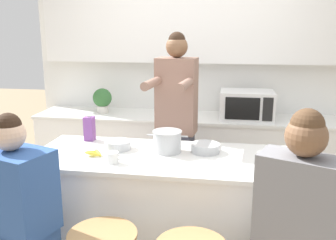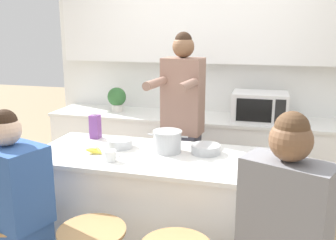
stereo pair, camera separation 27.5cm
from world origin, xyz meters
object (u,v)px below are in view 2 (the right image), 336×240
object	(u,v)px
microwave	(260,107)
juice_carton	(95,126)
person_wrapped_blanket	(15,222)
fruit_bowl	(206,149)
coffee_cup_near	(110,156)
potted_plant	(117,98)
cooking_pot	(167,141)
person_cooking	(182,135)
banana_bunch	(95,151)
kitchen_island	(165,212)

from	to	relation	value
microwave	juice_carton	bearing A→B (deg)	-140.58
person_wrapped_blanket	fruit_bowl	bearing A→B (deg)	56.37
person_wrapped_blanket	microwave	bearing A→B (deg)	73.93
coffee_cup_near	potted_plant	xyz separation A→B (m)	(-0.63, 1.61, 0.09)
cooking_pot	coffee_cup_near	size ratio (longest dim) A/B	2.61
coffee_cup_near	microwave	world-z (taller)	microwave
juice_carton	potted_plant	bearing A→B (deg)	103.76
person_cooking	banana_bunch	distance (m)	0.86
person_cooking	coffee_cup_near	size ratio (longest dim) A/B	15.16
banana_bunch	microwave	size ratio (longest dim) A/B	0.27
fruit_bowl	potted_plant	world-z (taller)	potted_plant
person_wrapped_blanket	microwave	distance (m)	2.53
fruit_bowl	juice_carton	size ratio (longest dim) A/B	1.01
kitchen_island	cooking_pot	xyz separation A→B (m)	(-0.01, 0.09, 0.53)
person_wrapped_blanket	juice_carton	distance (m)	1.06
kitchen_island	fruit_bowl	xyz separation A→B (m)	(0.28, 0.13, 0.48)
fruit_bowl	person_wrapped_blanket	bearing A→B (deg)	-141.73
coffee_cup_near	person_cooking	bearing A→B (deg)	68.43
microwave	person_cooking	bearing A→B (deg)	-130.15
kitchen_island	fruit_bowl	distance (m)	0.57
cooking_pot	microwave	distance (m)	1.42
banana_bunch	kitchen_island	bearing A→B (deg)	9.89
kitchen_island	potted_plant	world-z (taller)	potted_plant
fruit_bowl	juice_carton	xyz separation A→B (m)	(-0.97, 0.15, 0.07)
juice_carton	potted_plant	world-z (taller)	potted_plant
fruit_bowl	banana_bunch	xyz separation A→B (m)	(-0.80, -0.22, -0.01)
coffee_cup_near	banana_bunch	distance (m)	0.22
person_cooking	fruit_bowl	world-z (taller)	person_cooking
potted_plant	cooking_pot	bearing A→B (deg)	-53.72
cooking_pot	fruit_bowl	world-z (taller)	cooking_pot
kitchen_island	banana_bunch	xyz separation A→B (m)	(-0.52, -0.09, 0.47)
kitchen_island	microwave	size ratio (longest dim) A/B	3.61
cooking_pot	potted_plant	size ratio (longest dim) A/B	1.11
banana_bunch	microwave	xyz separation A→B (m)	(1.14, 1.45, 0.11)
kitchen_island	cooking_pot	bearing A→B (deg)	94.46
coffee_cup_near	juice_carton	distance (m)	0.61
kitchen_island	coffee_cup_near	xyz separation A→B (m)	(-0.34, -0.21, 0.49)
person_cooking	person_wrapped_blanket	world-z (taller)	person_cooking
banana_bunch	person_wrapped_blanket	bearing A→B (deg)	-113.06
coffee_cup_near	banana_bunch	world-z (taller)	coffee_cup_near
person_cooking	microwave	xyz separation A→B (m)	(0.64, 0.76, 0.14)
person_wrapped_blanket	potted_plant	xyz separation A→B (m)	(-0.19, 2.10, 0.41)
microwave	banana_bunch	bearing A→B (deg)	-128.14
kitchen_island	banana_bunch	world-z (taller)	banana_bunch
juice_carton	microwave	bearing A→B (deg)	39.42
coffee_cup_near	microwave	distance (m)	1.85
person_wrapped_blanket	juice_carton	bearing A→B (deg)	103.05
cooking_pot	potted_plant	distance (m)	1.62
fruit_bowl	potted_plant	size ratio (longest dim) A/B	0.78
potted_plant	fruit_bowl	bearing A→B (deg)	-45.49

